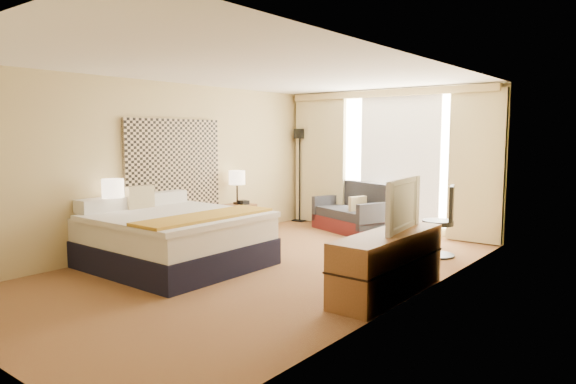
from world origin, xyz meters
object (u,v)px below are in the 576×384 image
Objects in this scene: lamp_right at (237,178)px; television at (395,204)px; loveseat at (353,215)px; desk_chair at (442,225)px; media_dresser at (388,264)px; bed at (174,238)px; nightstand_right at (238,220)px; lamp_left at (113,189)px; nightstand_left at (114,243)px; floor_lamp at (300,156)px.

lamp_right is 0.59× the size of television.
loveseat is 2.25m from lamp_right.
desk_chair is at bearing -1.83° from television.
loveseat is (-2.30, 3.04, -0.05)m from media_dresser.
lamp_right is at bearing 111.52° from bed.
nightstand_right is at bearing 158.60° from media_dresser.
lamp_left is (-0.77, -0.42, 0.65)m from bed.
nightstand_right is 0.52× the size of desk_chair.
television is at bearing -102.52° from desk_chair.
bed reaches higher than loveseat.
floor_lamp reaches higher than nightstand_left.
lamp_right is at bearing 158.76° from media_dresser.
television is at bearing -31.33° from loveseat.
lamp_left is (0.04, -0.02, 0.76)m from nightstand_left.
media_dresser is 2.87× the size of lamp_left.
lamp_right is (-1.42, -1.59, 0.72)m from loveseat.
lamp_left is at bearing -88.39° from loveseat.
nightstand_right is at bearing 90.00° from nightstand_left.
bed is (0.81, 0.40, 0.11)m from nightstand_left.
nightstand_right is 2.25m from bed.
floor_lamp is 1.81× the size of desk_chair.
media_dresser is at bearing -32.96° from loveseat.
media_dresser is 0.95× the size of floor_lamp.
bed is 3.04m from television.
media_dresser is 3.00× the size of lamp_right.
loveseat reaches higher than nightstand_right.
loveseat is 1.58× the size of television.
loveseat is 1.54× the size of desk_chair.
lamp_left is 3.84m from television.
floor_lamp is (-0.03, 4.35, 1.07)m from nightstand_left.
bed is (-2.89, -0.65, 0.03)m from media_dresser.
desk_chair is 3.59m from lamp_right.
bed is at bearing -151.88° from desk_chair.
desk_chair is (3.47, 0.67, 0.19)m from nightstand_right.
nightstand_left is 3.94m from television.
television is (3.65, 1.29, 0.72)m from nightstand_left.
lamp_left is at bearing -88.67° from lamp_right.
floor_lamp reaches higher than bed.
loveseat is 2.69× the size of lamp_right.
lamp_left is at bearing -89.06° from floor_lamp.
lamp_left is at bearing -89.06° from nightstand_right.
nightstand_left is at bearing -89.61° from lamp_right.
lamp_right is at bearing -111.75° from loveseat.
floor_lamp is at bearing 143.33° from desk_chair.
loveseat is (1.40, 4.09, 0.02)m from nightstand_left.
lamp_left is (-3.43, -3.18, 0.57)m from desk_chair.
television is at bearing -18.41° from nightstand_right.
loveseat is at bearing 71.65° from lamp_left.
loveseat is 1.79m from floor_lamp.
nightstand_left is 0.52× the size of desk_chair.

